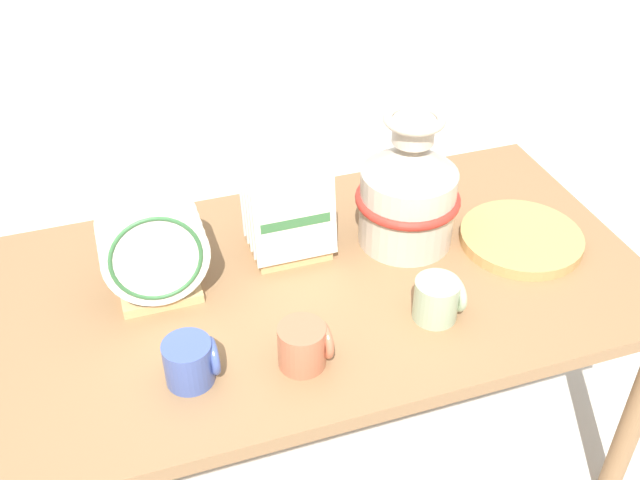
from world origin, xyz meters
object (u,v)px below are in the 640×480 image
(mug_cobalt_glaze, at_px, (191,361))
(dish_rack_round_plates, at_px, (154,253))
(mug_sage_glaze, at_px, (438,299))
(ceramic_vase, at_px, (408,190))
(mug_terracotta_glaze, at_px, (304,345))
(wicker_charger_stack, at_px, (521,238))
(dish_rack_square_plates, at_px, (288,219))

(mug_cobalt_glaze, bearing_deg, dish_rack_round_plates, 94.48)
(mug_sage_glaze, bearing_deg, ceramic_vase, 80.62)
(dish_rack_round_plates, xyz_separation_m, mug_terracotta_glaze, (0.24, -0.30, -0.06))
(ceramic_vase, relative_size, mug_cobalt_glaze, 3.24)
(wicker_charger_stack, height_order, mug_terracotta_glaze, mug_terracotta_glaze)
(mug_terracotta_glaze, height_order, mug_cobalt_glaze, same)
(wicker_charger_stack, bearing_deg, mug_sage_glaze, -150.98)
(dish_rack_round_plates, height_order, mug_terracotta_glaze, dish_rack_round_plates)
(mug_sage_glaze, xyz_separation_m, mug_cobalt_glaze, (-0.52, -0.01, 0.00))
(ceramic_vase, xyz_separation_m, dish_rack_round_plates, (-0.59, -0.01, -0.03))
(wicker_charger_stack, xyz_separation_m, mug_terracotta_glaze, (-0.61, -0.21, 0.03))
(dish_rack_round_plates, distance_m, mug_terracotta_glaze, 0.39)
(dish_rack_square_plates, relative_size, mug_sage_glaze, 2.07)
(dish_rack_square_plates, distance_m, wicker_charger_stack, 0.56)
(dish_rack_round_plates, bearing_deg, ceramic_vase, 0.96)
(mug_terracotta_glaze, xyz_separation_m, mug_cobalt_glaze, (-0.22, 0.03, 0.00))
(dish_rack_round_plates, bearing_deg, mug_cobalt_glaze, -85.52)
(mug_terracotta_glaze, bearing_deg, mug_cobalt_glaze, 172.81)
(wicker_charger_stack, distance_m, mug_sage_glaze, 0.35)
(dish_rack_square_plates, xyz_separation_m, mug_cobalt_glaze, (-0.29, -0.34, -0.04))
(ceramic_vase, distance_m, mug_sage_glaze, 0.29)
(wicker_charger_stack, relative_size, mug_sage_glaze, 2.81)
(wicker_charger_stack, distance_m, mug_terracotta_glaze, 0.65)
(dish_rack_square_plates, bearing_deg, ceramic_vase, -10.55)
(ceramic_vase, bearing_deg, mug_terracotta_glaze, -138.47)
(dish_rack_round_plates, relative_size, wicker_charger_stack, 0.85)
(ceramic_vase, xyz_separation_m, wicker_charger_stack, (0.26, -0.10, -0.13))
(mug_sage_glaze, relative_size, mug_terracotta_glaze, 1.00)
(mug_sage_glaze, bearing_deg, dish_rack_round_plates, 154.43)
(ceramic_vase, height_order, mug_sage_glaze, ceramic_vase)
(dish_rack_round_plates, bearing_deg, dish_rack_square_plates, 11.09)
(dish_rack_round_plates, height_order, wicker_charger_stack, dish_rack_round_plates)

